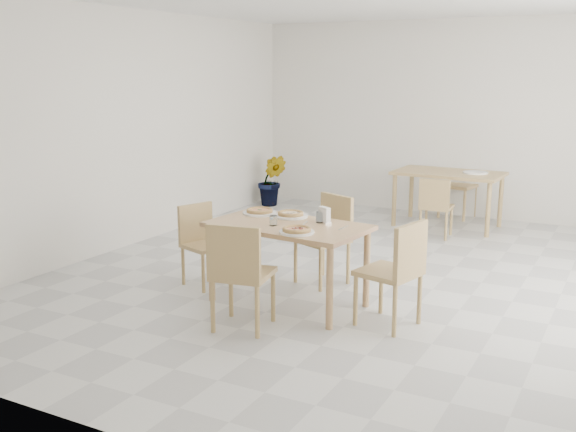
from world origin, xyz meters
The scene contains 21 objects.
main_table centered at (-0.31, -1.02, 0.66)m, with size 1.47×0.93×0.75m.
chair_south centered at (-0.35, -1.78, 0.53)m, with size 0.52×0.52×0.91m.
chair_north centered at (-0.26, -0.25, 0.51)m, with size 0.57×0.57×0.88m.
chair_west centered at (-1.34, -0.89, 0.46)m, with size 0.50×0.50×0.80m.
chair_east centered at (0.75, -1.10, 0.52)m, with size 0.54×0.54×0.90m.
plate_margherita centered at (-0.74, -0.78, 0.76)m, with size 0.32×0.32×0.02m, color white.
plate_mushroom centered at (-0.42, -0.75, 0.76)m, with size 0.32×0.32×0.02m, color white.
plate_pepperoni centered at (-0.08, -1.29, 0.76)m, with size 0.30×0.30×0.02m, color white.
pizza_margherita centered at (-0.74, -0.78, 0.78)m, with size 0.31×0.31×0.03m.
pizza_mushroom centered at (-0.42, -0.75, 0.78)m, with size 0.29×0.29×0.03m.
pizza_pepperoni centered at (-0.08, -1.29, 0.78)m, with size 0.31×0.31×0.03m.
tumbler_a centered at (-0.08, -0.84, 0.80)m, with size 0.07×0.07×0.10m, color white.
tumbler_b centered at (-0.39, -1.14, 0.79)m, with size 0.07×0.07×0.09m, color white.
napkin_holder centered at (-0.04, -0.83, 0.82)m, with size 0.14×0.12×0.14m.
fork_a centered at (0.20, -0.94, 0.75)m, with size 0.02×0.18×0.01m, color silver.
fork_b centered at (-0.17, -0.95, 0.75)m, with size 0.01×0.18×0.01m, color silver.
second_table centered at (0.14, 2.72, 0.66)m, with size 1.43×0.86×0.75m.
chair_back_s centered at (0.18, 2.01, 0.45)m, with size 0.40×0.40×0.77m.
chair_back_n centered at (0.14, 3.45, 0.53)m, with size 0.53×0.53×0.92m.
plate_empty centered at (0.49, 2.77, 0.76)m, with size 0.33×0.33×0.02m, color white.
potted_plant centered at (-2.65, 2.84, 0.40)m, with size 0.44×0.36×0.80m, color #1D5E1C.
Camera 1 is at (2.45, -6.19, 2.11)m, focal length 42.00 mm.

